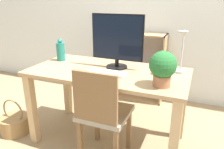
{
  "coord_description": "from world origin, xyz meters",
  "views": [
    {
      "loc": [
        0.74,
        -1.71,
        1.35
      ],
      "look_at": [
        0.0,
        0.1,
        0.65
      ],
      "focal_mm": 35.0,
      "sensor_mm": 36.0,
      "label": 1
    }
  ],
  "objects": [
    {
      "name": "vase",
      "position": [
        -0.58,
        0.12,
        0.83
      ],
      "size": [
        0.08,
        0.08,
        0.22
      ],
      "color": "#1E7266",
      "rests_on": "desk"
    },
    {
      "name": "potted_plant",
      "position": [
        0.51,
        -0.19,
        0.87
      ],
      "size": [
        0.2,
        0.2,
        0.26
      ],
      "color": "#9E6647",
      "rests_on": "desk"
    },
    {
      "name": "desk_lamp",
      "position": [
        0.61,
        0.13,
        0.95
      ],
      "size": [
        0.1,
        0.19,
        0.37
      ],
      "color": "#B7B7BC",
      "rests_on": "desk"
    },
    {
      "name": "ground_plane",
      "position": [
        0.0,
        0.0,
        0.0
      ],
      "size": [
        10.0,
        10.0,
        0.0
      ],
      "primitive_type": "plane",
      "color": "#997F5B"
    },
    {
      "name": "keyboard",
      "position": [
        0.02,
        -0.08,
        0.73
      ],
      "size": [
        0.34,
        0.14,
        0.02
      ],
      "color": "silver",
      "rests_on": "desk"
    },
    {
      "name": "chair",
      "position": [
        0.07,
        -0.28,
        0.46
      ],
      "size": [
        0.4,
        0.4,
        0.84
      ],
      "rotation": [
        0.0,
        0.0,
        -0.04
      ],
      "color": "#9E937F",
      "rests_on": "ground_plane"
    },
    {
      "name": "bookshelf",
      "position": [
        -0.22,
        1.04,
        0.47
      ],
      "size": [
        0.83,
        0.28,
        0.91
      ],
      "color": "tan",
      "rests_on": "ground_plane"
    },
    {
      "name": "basket",
      "position": [
        -0.95,
        -0.26,
        0.1
      ],
      "size": [
        0.3,
        0.3,
        0.38
      ],
      "color": "#997547",
      "rests_on": "ground_plane"
    },
    {
      "name": "wall_back",
      "position": [
        0.0,
        1.21,
        1.3
      ],
      "size": [
        8.0,
        0.05,
        2.6
      ],
      "color": "silver",
      "rests_on": "ground_plane"
    },
    {
      "name": "monitor",
      "position": [
        0.05,
        0.11,
        0.99
      ],
      "size": [
        0.49,
        0.2,
        0.49
      ],
      "color": "black",
      "rests_on": "desk"
    },
    {
      "name": "desk",
      "position": [
        0.0,
        0.0,
        0.6
      ],
      "size": [
        1.42,
        0.71,
        0.73
      ],
      "color": "tan",
      "rests_on": "ground_plane"
    }
  ]
}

